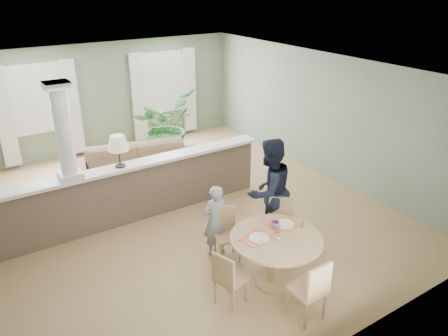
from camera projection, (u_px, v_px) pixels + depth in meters
ground at (182, 211)px, 8.41m from camera, size 8.00×8.00×0.00m
room_shell at (161, 113)px, 8.15m from camera, size 7.02×8.02×2.71m
pony_wall at (126, 186)px, 7.79m from camera, size 5.32×0.38×2.70m
sofa at (139, 167)px, 9.32m from camera, size 2.97×1.72×0.82m
houseplant at (165, 126)px, 10.51m from camera, size 1.99×1.96×1.67m
dining_table at (276, 246)px, 6.20m from camera, size 1.31×1.31×0.90m
chair_far_boy at (226, 231)px, 6.87m from camera, size 0.47×0.47×0.85m
chair_far_man at (280, 223)px, 7.00m from camera, size 0.59×0.59×0.93m
chair_near at (312, 289)px, 5.56m from camera, size 0.42×0.42×0.91m
chair_side at (228, 277)px, 5.83m from camera, size 0.48×0.48×0.85m
child_person at (215, 221)px, 6.90m from camera, size 0.46×0.32×1.22m
man_person at (269, 191)px, 7.17m from camera, size 0.97×0.80×1.82m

